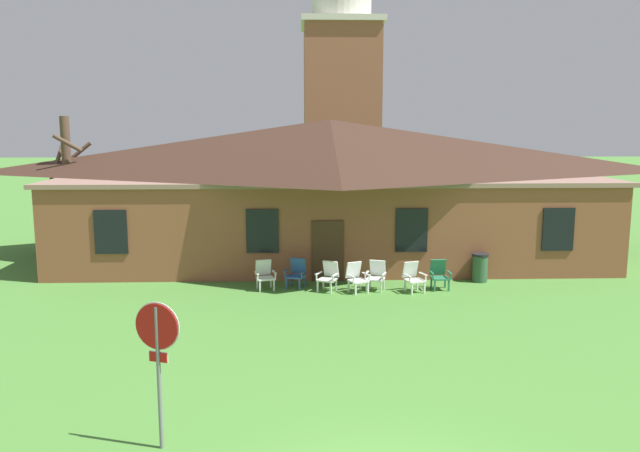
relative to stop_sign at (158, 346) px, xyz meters
name	(u,v)px	position (x,y,z in m)	size (l,w,h in m)	color
brick_building	(330,185)	(3.62, 16.31, 1.06)	(21.21, 10.40, 5.56)	brown
dome_tower	(341,83)	(5.14, 31.96, 6.25)	(5.18, 5.18, 17.68)	#93563D
stop_sign	(158,346)	(0.00, 0.00, 0.00)	(0.77, 0.29, 2.50)	slate
lawn_chair_by_porch	(265,274)	(1.18, 10.28, -1.27)	(0.74, 0.79, 0.96)	silver
lawn_chair_near_door	(296,272)	(2.22, 10.50, -1.27)	(0.76, 0.81, 0.96)	#2D5693
lawn_chair_left_end	(329,275)	(3.26, 10.01, -1.27)	(0.81, 0.85, 0.96)	silver
lawn_chair_middle	(356,276)	(4.15, 9.85, -1.27)	(0.81, 0.85, 0.96)	white
lawn_chair_right_end	(376,275)	(4.82, 10.07, -1.27)	(0.77, 0.82, 0.96)	white
lawn_chair_far_side	(413,276)	(5.98, 9.82, -1.27)	(0.77, 0.82, 0.96)	silver
lawn_chair_under_eave	(439,274)	(6.90, 10.11, -1.27)	(0.66, 0.69, 0.96)	#28704C
bare_tree_beside_building	(68,183)	(-6.99, 15.81, 1.25)	(1.67, 1.70, 5.68)	brown
trash_bin	(480,267)	(8.51, 11.02, -1.28)	(0.56, 0.56, 0.98)	#335638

